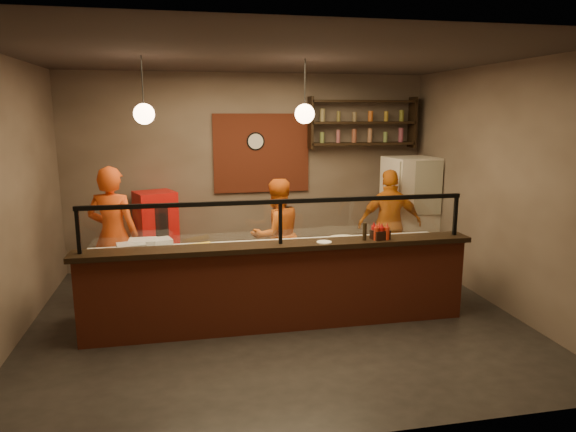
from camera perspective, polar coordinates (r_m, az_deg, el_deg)
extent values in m
plane|color=black|center=(6.63, -1.31, -11.34)|extent=(6.00, 6.00, 0.00)
plane|color=#372E2A|center=(6.15, -1.45, 17.34)|extent=(6.00, 6.00, 0.00)
plane|color=#726053|center=(8.64, -4.29, 4.98)|extent=(6.00, 0.00, 6.00)
plane|color=#726053|center=(6.40, -28.87, 1.32)|extent=(0.00, 5.00, 5.00)
plane|color=#726053|center=(7.33, 22.42, 2.99)|extent=(0.00, 5.00, 5.00)
plane|color=#726053|center=(3.80, 5.23, -3.32)|extent=(6.00, 0.00, 6.00)
cube|color=maroon|center=(8.61, -2.96, 6.97)|extent=(1.60, 0.04, 1.30)
cube|color=maroon|center=(6.18, -0.84, -8.11)|extent=(4.60, 0.25, 1.00)
cube|color=black|center=(6.02, -0.85, -3.36)|extent=(4.70, 0.37, 0.06)
cube|color=gray|center=(6.67, -1.63, -7.31)|extent=(4.60, 0.75, 0.85)
cube|color=white|center=(6.54, -1.65, -3.57)|extent=(4.60, 0.75, 0.05)
cube|color=white|center=(5.95, -0.86, -0.75)|extent=(4.40, 0.02, 0.50)
cube|color=black|center=(5.91, -0.86, 1.62)|extent=(4.50, 0.05, 0.05)
cube|color=black|center=(5.97, -22.30, -1.58)|extent=(0.04, 0.04, 0.50)
cube|color=black|center=(5.95, -0.86, -0.75)|extent=(0.04, 0.04, 0.50)
cube|color=black|center=(6.72, 18.10, 0.08)|extent=(0.04, 0.04, 0.50)
cube|color=black|center=(8.87, 8.21, 7.97)|extent=(1.80, 0.28, 0.04)
cube|color=black|center=(8.86, 8.28, 10.23)|extent=(1.80, 0.28, 0.04)
cube|color=black|center=(8.86, 8.34, 12.50)|extent=(1.80, 0.28, 0.04)
cube|color=black|center=(8.60, 2.52, 10.31)|extent=(0.04, 0.28, 0.85)
cube|color=black|center=(9.20, 13.65, 10.07)|extent=(0.04, 0.28, 0.85)
cylinder|color=black|center=(8.58, -3.63, 8.29)|extent=(0.30, 0.04, 0.30)
cylinder|color=black|center=(6.25, -15.88, 14.07)|extent=(0.01, 0.01, 0.60)
sphere|color=#FFC58C|center=(6.24, -15.71, 10.86)|extent=(0.24, 0.24, 0.24)
cylinder|color=black|center=(6.40, 1.88, 14.41)|extent=(0.01, 0.01, 0.60)
sphere|color=#FFC58C|center=(6.39, 1.86, 11.28)|extent=(0.24, 0.24, 0.24)
imported|color=#DC4814|center=(7.33, -18.85, -2.02)|extent=(0.78, 0.62, 1.88)
imported|color=#C45312|center=(7.44, -1.29, -2.14)|extent=(0.96, 0.85, 1.65)
imported|color=#CC6613|center=(8.18, 11.24, -0.88)|extent=(1.04, 0.53, 1.71)
cube|color=silver|center=(8.82, 13.35, 0.38)|extent=(0.85, 0.80, 1.85)
cube|color=red|center=(8.40, -14.40, -1.93)|extent=(0.73, 0.70, 1.35)
cylinder|color=beige|center=(6.89, 6.39, -2.59)|extent=(0.61, 0.61, 0.01)
cube|color=silver|center=(6.46, -15.84, -3.21)|extent=(0.33, 0.27, 0.16)
cube|color=silver|center=(6.50, -14.12, -3.10)|extent=(0.35, 0.31, 0.15)
cube|color=silver|center=(6.31, -16.99, -3.65)|extent=(0.36, 0.31, 0.16)
cylinder|color=yellow|center=(6.54, -10.11, -3.24)|extent=(0.35, 0.18, 0.06)
cube|color=black|center=(6.31, 10.21, -2.04)|extent=(0.23, 0.20, 0.11)
cylinder|color=black|center=(6.21, 8.52, -1.73)|extent=(0.06, 0.06, 0.21)
cylinder|color=white|center=(6.07, 4.03, -2.91)|extent=(0.21, 0.21, 0.01)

